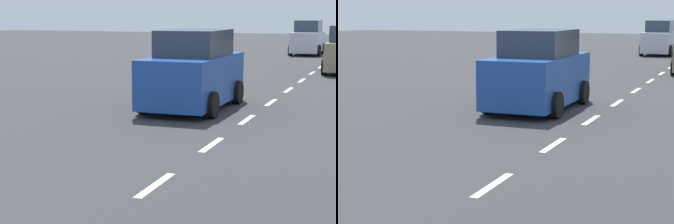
{
  "view_description": "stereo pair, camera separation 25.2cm",
  "coord_description": "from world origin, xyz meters",
  "views": [
    {
      "loc": [
        3.35,
        -2.5,
        2.66
      ],
      "look_at": [
        0.07,
        6.05,
        1.1
      ],
      "focal_mm": 63.7,
      "sensor_mm": 36.0,
      "label": 1
    },
    {
      "loc": [
        3.58,
        -2.41,
        2.66
      ],
      "look_at": [
        0.07,
        6.05,
        1.1
      ],
      "focal_mm": 63.7,
      "sensor_mm": 36.0,
      "label": 2
    }
  ],
  "objects": [
    {
      "name": "lane_center_line",
      "position": [
        0.0,
        25.2,
        0.0
      ],
      "size": [
        0.14,
        46.4,
        0.01
      ],
      "color": "silver",
      "rests_on": "ground"
    },
    {
      "name": "car_oncoming_lead",
      "position": [
        -1.81,
        12.9,
        1.0
      ],
      "size": [
        2.07,
        4.11,
        2.15
      ],
      "color": "#1E4799",
      "rests_on": "ground"
    },
    {
      "name": "car_oncoming_third",
      "position": [
        -1.79,
        35.06,
        0.97
      ],
      "size": [
        1.88,
        4.06,
        2.09
      ],
      "color": "silver",
      "rests_on": "ground"
    },
    {
      "name": "ground_plane",
      "position": [
        0.0,
        21.0,
        0.0
      ],
      "size": [
        96.0,
        96.0,
        0.0
      ],
      "primitive_type": "plane",
      "color": "#333335"
    }
  ]
}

